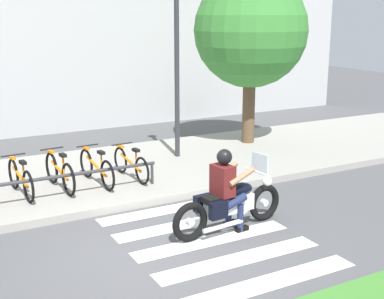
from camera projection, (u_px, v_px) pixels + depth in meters
ground_plane at (154, 254)px, 8.21m from camera, size 48.00×48.00×0.00m
sidewalk at (76, 179)px, 11.69m from camera, size 24.00×4.40×0.15m
crosswalk_stripe_0 at (271, 282)px, 7.34m from camera, size 2.80×0.40×0.01m
crosswalk_stripe_1 at (239, 259)px, 8.02m from camera, size 2.80×0.40×0.01m
crosswalk_stripe_2 at (212, 240)px, 8.70m from camera, size 2.80×0.40×0.01m
crosswalk_stripe_3 at (189, 224)px, 9.38m from camera, size 2.80×0.40×0.01m
crosswalk_stripe_4 at (169, 209)px, 10.06m from camera, size 2.80×0.40×0.01m
motorcycle at (230, 204)px, 8.99m from camera, size 2.29×0.72×1.26m
rider at (226, 184)px, 8.86m from camera, size 0.67×0.58×1.46m
bicycle_2 at (20, 179)px, 10.31m from camera, size 0.48×1.62×0.76m
bicycle_3 at (60, 172)px, 10.66m from camera, size 0.48×1.63×0.80m
bicycle_4 at (96, 168)px, 11.03m from camera, size 0.48×1.71×0.76m
bicycle_5 at (131, 164)px, 11.39m from camera, size 0.48×1.59×0.71m
bike_rack at (47, 180)px, 10.00m from camera, size 4.46×0.07×0.49m
street_lamp at (177, 56)px, 12.67m from camera, size 0.28×0.28×4.36m
tree_near_rack at (251, 31)px, 14.00m from camera, size 3.03×3.03×4.71m
building_backdrop at (13, 12)px, 15.64m from camera, size 24.00×1.20×7.37m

